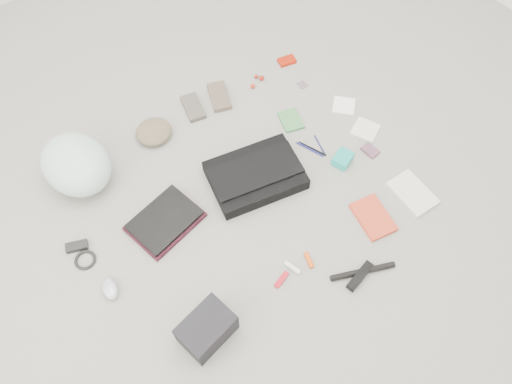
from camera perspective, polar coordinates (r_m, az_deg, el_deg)
ground_plane at (r=2.33m, az=0.00°, el=-0.62°), size 4.00×4.00×0.00m
messenger_bag at (r=2.35m, az=-0.06°, el=1.91°), size 0.48×0.39×0.07m
bag_flap at (r=2.31m, az=-0.06°, el=2.46°), size 0.45×0.29×0.01m
laptop_sleeve at (r=2.29m, az=-10.35°, el=-3.36°), size 0.34×0.28×0.02m
laptop at (r=2.27m, az=-10.43°, el=-3.12°), size 0.32×0.26×0.02m
bike_helmet at (r=2.44m, az=-19.88°, el=2.99°), size 0.33×0.40×0.22m
beanie at (r=2.55m, az=-11.61°, el=6.75°), size 0.19×0.18×0.06m
mitten_left at (r=2.64m, az=-7.20°, el=9.58°), size 0.13×0.19×0.03m
mitten_right at (r=2.67m, az=-4.22°, el=10.85°), size 0.16×0.21×0.03m
power_brick at (r=2.34m, az=-19.80°, el=-5.86°), size 0.10×0.08×0.03m
cable_coil at (r=2.30m, az=-18.94°, el=-7.35°), size 0.11×0.11×0.01m
mouse at (r=2.21m, az=-16.37°, el=-10.56°), size 0.08×0.12×0.04m
camera_bag at (r=2.03m, az=-5.65°, el=-15.32°), size 0.23×0.18×0.14m
multitool at (r=2.15m, az=2.93°, el=-9.97°), size 0.09×0.04×0.01m
toiletry_tube_white at (r=2.17m, az=4.18°, el=-8.59°), size 0.04×0.08×0.02m
toiletry_tube_orange at (r=2.19m, az=6.07°, el=-7.74°), size 0.04×0.08×0.02m
u_lock at (r=2.19m, az=11.78°, el=-9.39°), size 0.15×0.07×0.03m
bike_pump at (r=2.20m, az=12.09°, el=-8.86°), size 0.27×0.14×0.03m
book_red at (r=2.33m, az=13.24°, el=-2.82°), size 0.18×0.23×0.02m
book_white at (r=2.44m, az=17.43°, el=-0.14°), size 0.16×0.23×0.02m
notepad at (r=2.58m, az=4.01°, el=8.18°), size 0.14×0.16×0.02m
pen_blue at (r=2.48m, az=6.17°, el=4.88°), size 0.06×0.15×0.01m
pen_black at (r=2.49m, az=6.46°, el=4.95°), size 0.06×0.15×0.01m
pen_navy at (r=2.50m, az=7.31°, el=5.33°), size 0.04×0.13×0.01m
accordion_wallet at (r=2.45m, az=9.87°, el=3.74°), size 0.11×0.10×0.05m
card_deck at (r=2.52m, az=12.90°, el=4.65°), size 0.06×0.09×0.02m
napkin_top at (r=2.68m, az=10.02°, el=9.71°), size 0.16×0.16×0.01m
napkin_bottom at (r=2.60m, az=12.40°, el=7.00°), size 0.16×0.16×0.01m
lollipop_a at (r=2.72m, az=-0.38°, el=12.02°), size 0.04×0.04×0.03m
lollipop_b at (r=2.77m, az=0.01°, el=13.06°), size 0.03×0.03×0.02m
lollipop_c at (r=2.75m, az=0.64°, el=12.89°), size 0.03×0.03×0.03m
altoids_tin at (r=2.85m, az=3.54°, el=14.74°), size 0.11×0.08×0.02m
stamp_sheet at (r=2.75m, az=5.32°, el=12.13°), size 0.04×0.05×0.00m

